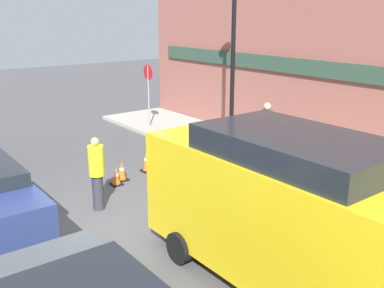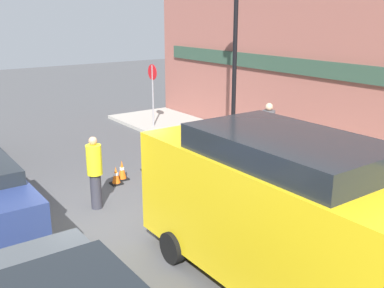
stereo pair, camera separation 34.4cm
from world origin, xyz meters
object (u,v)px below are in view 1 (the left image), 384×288
at_px(streetlamp_post, 234,25).
at_px(person_pedestrian, 266,129).
at_px(work_van, 292,208).
at_px(person_worker, 97,171).
at_px(stop_sign, 148,85).

xyz_separation_m(streetlamp_post, person_pedestrian, (0.87, 0.65, -3.04)).
xyz_separation_m(streetlamp_post, work_van, (5.72, -3.88, -2.65)).
relative_size(streetlamp_post, work_van, 1.12).
bearing_deg(person_worker, stop_sign, 42.30).
bearing_deg(person_pedestrian, streetlamp_post, 4.25).
distance_m(stop_sign, work_van, 11.17).
bearing_deg(work_van, person_pedestrian, 136.98).
bearing_deg(stop_sign, person_pedestrian, -174.48).
relative_size(person_worker, person_pedestrian, 1.01).
height_order(person_worker, person_pedestrian, person_pedestrian).
bearing_deg(work_van, person_worker, -166.93).
height_order(person_pedestrian, work_van, work_van).
height_order(stop_sign, work_van, work_van).
relative_size(streetlamp_post, person_worker, 3.59).
xyz_separation_m(stop_sign, person_pedestrian, (5.62, 0.67, -0.69)).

